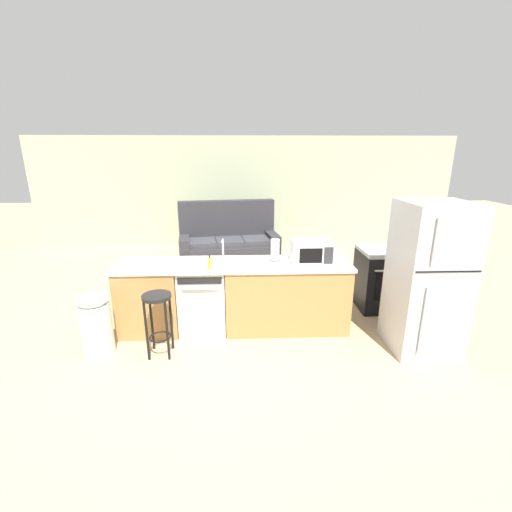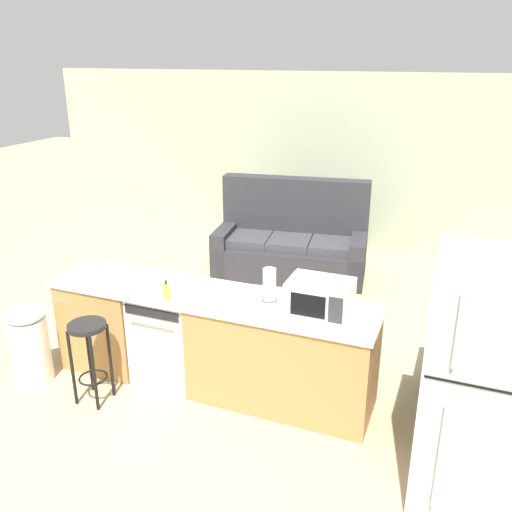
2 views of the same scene
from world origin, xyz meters
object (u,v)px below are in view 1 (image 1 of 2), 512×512
Objects in this scene: microwave at (312,252)px; kettle at (397,241)px; trash_bin at (96,324)px; couch at (229,244)px; dishwasher at (204,299)px; refrigerator at (428,279)px; paper_towel_roll at (275,250)px; bar_stool at (158,312)px; stove_range at (385,279)px; soap_bottle at (210,263)px.

microwave is 2.44× the size of kettle.
couch is at bearing 68.20° from trash_bin.
kettle is 0.28× the size of trash_bin.
refrigerator is (2.60, -0.55, 0.45)m from dishwasher.
paper_towel_roll is at bearing -75.68° from couch.
paper_towel_roll reaches higher than kettle.
microwave is 0.46m from paper_towel_roll.
couch is (0.65, 3.46, -0.14)m from bar_stool.
stove_range is 0.52× the size of refrigerator.
stove_range reaches higher than trash_bin.
microwave reaches higher than trash_bin.
refrigerator is 8.46× the size of kettle.
stove_range is 3.19× the size of paper_towel_roll.
soap_bottle is 0.80m from bar_stool.
couch is (-1.17, 2.87, -0.65)m from microwave.
paper_towel_roll is at bearing 169.80° from microwave.
soap_bottle is 2.80m from kettle.
kettle is 0.28× the size of bar_stool.
soap_bottle is at bearing -162.62° from stove_range.
stove_range is at bearing -142.29° from kettle.
paper_towel_roll is at bearing 26.40° from bar_stool.
paper_towel_roll is at bearing -162.02° from kettle.
microwave is 1.98m from bar_stool.
trash_bin is at bearing -163.71° from stove_range.
refrigerator is at bearing -55.08° from couch.
trash_bin is (-3.75, -1.10, -0.07)m from stove_range.
refrigerator reaches higher than soap_bottle.
refrigerator is at bearing -90.01° from stove_range.
bar_stool is at bearing -159.36° from stove_range.
stove_range is 1.17m from refrigerator.
soap_bottle is at bearing 33.44° from bar_stool.
trash_bin is at bearing 179.99° from refrigerator.
kettle is (1.39, 0.68, -0.05)m from microwave.
bar_stool is 1.00× the size of trash_bin.
dishwasher is at bearing 53.73° from bar_stool.
stove_range is 3.25m from bar_stool.
microwave is (-1.22, -0.55, 0.59)m from stove_range.
couch is at bearing 135.81° from stove_range.
refrigerator is 9.85× the size of soap_bottle.
paper_towel_roll is 1.38× the size of kettle.
stove_range is 5.11× the size of soap_bottle.
bar_stool is at bearing -100.64° from couch.
paper_towel_roll is (0.93, 0.08, 0.62)m from dishwasher.
refrigerator reaches higher than dishwasher.
paper_towel_roll is (-1.67, 0.63, 0.17)m from refrigerator.
couch is (1.37, 3.42, 0.02)m from trash_bin.
paper_towel_roll is 0.86m from soap_bottle.
microwave is 1.28m from soap_bottle.
soap_bottle is (-0.80, -0.31, -0.07)m from paper_towel_roll.
soap_bottle is at bearing -169.82° from microwave.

